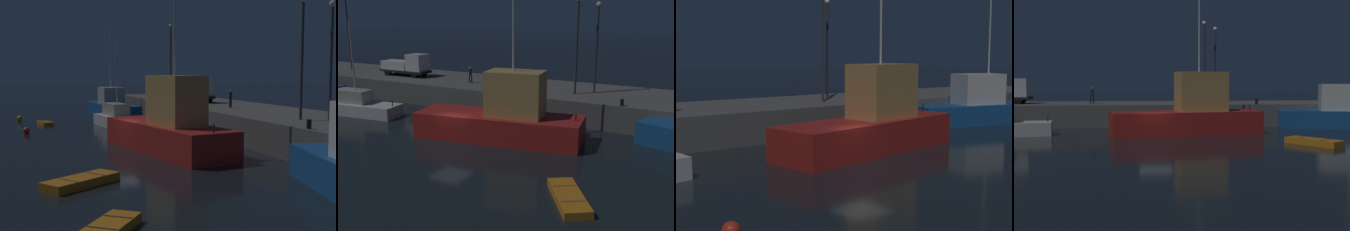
{
  "view_description": "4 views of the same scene",
  "coord_description": "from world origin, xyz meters",
  "views": [
    {
      "loc": [
        33.59,
        -8.14,
        5.46
      ],
      "look_at": [
        -2.28,
        4.39,
        1.97
      ],
      "focal_mm": 51.78,
      "sensor_mm": 36.0,
      "label": 1
    },
    {
      "loc": [
        16.87,
        -22.19,
        9.28
      ],
      "look_at": [
        2.23,
        4.39,
        1.35
      ],
      "focal_mm": 42.73,
      "sensor_mm": 36.0,
      "label": 2
    },
    {
      "loc": [
        -16.16,
        -20.1,
        5.76
      ],
      "look_at": [
        2.27,
        4.48,
        1.99
      ],
      "focal_mm": 53.46,
      "sensor_mm": 36.0,
      "label": 3
    },
    {
      "loc": [
        -1.36,
        -34.66,
        4.36
      ],
      "look_at": [
        2.62,
        6.09,
        1.3
      ],
      "focal_mm": 48.47,
      "sensor_mm": 36.0,
      "label": 4
    }
  ],
  "objects": [
    {
      "name": "dockworker",
      "position": [
        -5.96,
        11.7,
        3.07
      ],
      "size": [
        0.43,
        0.33,
        1.63
      ],
      "color": "black",
      "rests_on": "pier_quay"
    },
    {
      "name": "mooring_buoy_mid",
      "position": [
        -9.98,
        -5.98,
        0.3
      ],
      "size": [
        0.6,
        0.6,
        0.6
      ],
      "primitive_type": "sphere",
      "color": "red",
      "rests_on": "ground"
    },
    {
      "name": "fishing_trawler_red",
      "position": [
        -25.71,
        5.16,
        1.11
      ],
      "size": [
        12.81,
        4.14,
        12.23
      ],
      "color": "#195193",
      "rests_on": "ground"
    },
    {
      "name": "bollard_west",
      "position": [
        10.19,
        8.63,
        2.42
      ],
      "size": [
        0.28,
        0.28,
        0.55
      ],
      "primitive_type": "cylinder",
      "color": "black",
      "rests_on": "pier_quay"
    },
    {
      "name": "rowboat_white_mid",
      "position": [
        10.76,
        -4.56,
        0.21
      ],
      "size": [
        3.39,
        4.07,
        0.46
      ],
      "color": "orange",
      "rests_on": "ground"
    },
    {
      "name": "lamp_post_east",
      "position": [
        5.4,
        11.35,
        7.0
      ],
      "size": [
        0.44,
        0.44,
        8.36
      ],
      "color": "#38383D",
      "rests_on": "pier_quay"
    },
    {
      "name": "lamp_post_central",
      "position": [
        6.76,
        12.67,
        6.78
      ],
      "size": [
        0.44,
        0.44,
        7.94
      ],
      "color": "#38383D",
      "rests_on": "pier_quay"
    },
    {
      "name": "dinghy_red_small",
      "position": [
        -17.13,
        -3.75,
        0.16
      ],
      "size": [
        2.76,
        1.51,
        0.35
      ],
      "color": "orange",
      "rests_on": "ground"
    },
    {
      "name": "fishing_boat_orange",
      "position": [
        -12.48,
        2.77,
        0.84
      ],
      "size": [
        8.11,
        3.55,
        8.47
      ],
      "color": "silver",
      "rests_on": "ground"
    },
    {
      "name": "fishing_boat_white",
      "position": [
        2.96,
        2.62,
        1.67
      ],
      "size": [
        12.84,
        5.7,
        12.41
      ],
      "color": "red",
      "rests_on": "ground"
    },
    {
      "name": "ground_plane",
      "position": [
        0.0,
        0.0,
        0.0
      ],
      "size": [
        320.0,
        320.0,
        0.0
      ],
      "primitive_type": "plane",
      "color": "black"
    },
    {
      "name": "mooring_buoy_near",
      "position": [
        -21.52,
        -6.1,
        0.3
      ],
      "size": [
        0.6,
        0.6,
        0.6
      ],
      "primitive_type": "sphere",
      "color": "orange",
      "rests_on": "ground"
    },
    {
      "name": "utility_truck",
      "position": [
        -14.73,
        12.03,
        3.36
      ],
      "size": [
        6.07,
        2.04,
        2.53
      ],
      "color": "black",
      "rests_on": "pier_quay"
    },
    {
      "name": "pier_quay",
      "position": [
        0.0,
        12.89,
        1.07
      ],
      "size": [
        66.29,
        9.17,
        2.15
      ],
      "color": "#5B5956",
      "rests_on": "ground"
    },
    {
      "name": "lamp_post_west",
      "position": [
        -24.51,
        12.52,
        7.46
      ],
      "size": [
        0.44,
        0.44,
        9.24
      ],
      "color": "#38383D",
      "rests_on": "pier_quay"
    },
    {
      "name": "dinghy_orange_near",
      "position": [
        17.86,
        -4.72,
        0.18
      ],
      "size": [
        3.06,
        2.71,
        0.39
      ],
      "color": "orange",
      "rests_on": "ground"
    }
  ]
}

